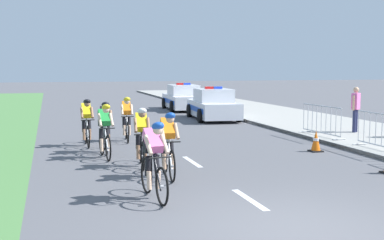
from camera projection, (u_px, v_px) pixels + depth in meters
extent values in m
plane|color=#56565B|center=(294.00, 229.00, 7.89)|extent=(160.00, 160.00, 0.00)
cube|color=#A3A099|center=(301.00, 120.00, 23.34)|extent=(5.14, 60.00, 0.12)
cube|color=#9E9E99|center=(251.00, 122.00, 22.66)|extent=(0.16, 60.00, 0.13)
cube|color=white|center=(249.00, 199.00, 9.62)|extent=(0.14, 1.60, 0.01)
cube|color=white|center=(192.00, 162.00, 13.44)|extent=(0.14, 1.60, 0.01)
cube|color=white|center=(160.00, 141.00, 17.27)|extent=(0.14, 1.60, 0.01)
cube|color=white|center=(140.00, 127.00, 21.09)|extent=(0.14, 1.60, 0.01)
cube|color=white|center=(126.00, 118.00, 24.92)|extent=(0.14, 1.60, 0.01)
torus|color=black|center=(162.00, 187.00, 9.13)|extent=(0.11, 0.72, 0.72)
cylinder|color=#99999E|center=(162.00, 187.00, 9.13)|extent=(0.07, 0.07, 0.06)
torus|color=black|center=(146.00, 176.00, 10.06)|extent=(0.11, 0.72, 0.72)
cylinder|color=#99999E|center=(146.00, 176.00, 10.06)|extent=(0.07, 0.07, 0.06)
cylinder|color=black|center=(154.00, 153.00, 9.49)|extent=(0.09, 0.55, 0.04)
cylinder|color=black|center=(157.00, 172.00, 9.36)|extent=(0.09, 0.48, 0.63)
cylinder|color=black|center=(151.00, 167.00, 9.71)|extent=(0.04, 0.04, 0.65)
cylinder|color=black|center=(160.00, 158.00, 9.17)|extent=(0.42, 0.07, 0.03)
cube|color=black|center=(151.00, 150.00, 9.67)|extent=(0.12, 0.23, 0.05)
cube|color=pink|center=(153.00, 140.00, 9.54)|extent=(0.33, 0.57, 0.45)
cube|color=black|center=(151.00, 148.00, 9.66)|extent=(0.30, 0.23, 0.18)
cylinder|color=black|center=(157.00, 165.00, 9.68)|extent=(0.13, 0.23, 0.40)
cylinder|color=beige|center=(158.00, 180.00, 9.64)|extent=(0.10, 0.16, 0.36)
cylinder|color=black|center=(148.00, 166.00, 9.62)|extent=(0.13, 0.18, 0.40)
cylinder|color=beige|center=(149.00, 181.00, 9.57)|extent=(0.10, 0.13, 0.36)
cylinder|color=beige|center=(165.00, 144.00, 9.40)|extent=(0.11, 0.41, 0.35)
cylinder|color=beige|center=(148.00, 145.00, 9.28)|extent=(0.11, 0.41, 0.35)
sphere|color=beige|center=(158.00, 130.00, 9.23)|extent=(0.19, 0.19, 0.19)
ellipsoid|color=blue|center=(158.00, 126.00, 9.22)|extent=(0.26, 0.33, 0.24)
torus|color=black|center=(172.00, 166.00, 11.02)|extent=(0.09, 0.73, 0.72)
cylinder|color=#99999E|center=(172.00, 166.00, 11.02)|extent=(0.06, 0.06, 0.06)
torus|color=black|center=(165.00, 158.00, 11.99)|extent=(0.09, 0.73, 0.72)
cylinder|color=#99999E|center=(165.00, 158.00, 11.99)|extent=(0.06, 0.06, 0.06)
cylinder|color=white|center=(169.00, 139.00, 11.40)|extent=(0.07, 0.55, 0.04)
cylinder|color=white|center=(170.00, 154.00, 11.26)|extent=(0.07, 0.48, 0.63)
cylinder|color=white|center=(167.00, 151.00, 11.63)|extent=(0.04, 0.04, 0.65)
cylinder|color=black|center=(171.00, 142.00, 11.06)|extent=(0.42, 0.05, 0.03)
cube|color=black|center=(167.00, 136.00, 11.59)|extent=(0.11, 0.23, 0.05)
cube|color=orange|center=(168.00, 128.00, 11.45)|extent=(0.31, 0.56, 0.46)
cube|color=black|center=(167.00, 134.00, 11.57)|extent=(0.29, 0.22, 0.18)
cylinder|color=black|center=(171.00, 149.00, 11.58)|extent=(0.12, 0.23, 0.40)
cylinder|color=tan|center=(172.00, 161.00, 11.53)|extent=(0.10, 0.16, 0.36)
cylinder|color=black|center=(164.00, 150.00, 11.54)|extent=(0.12, 0.18, 0.40)
cylinder|color=tan|center=(164.00, 162.00, 11.49)|extent=(0.10, 0.13, 0.36)
cylinder|color=tan|center=(177.00, 131.00, 11.28)|extent=(0.10, 0.41, 0.35)
cylinder|color=tan|center=(162.00, 132.00, 11.21)|extent=(0.10, 0.41, 0.35)
sphere|color=tan|center=(170.00, 119.00, 11.13)|extent=(0.19, 0.19, 0.19)
ellipsoid|color=blue|center=(170.00, 116.00, 11.11)|extent=(0.25, 0.33, 0.24)
torus|color=black|center=(143.00, 156.00, 12.24)|extent=(0.13, 0.72, 0.72)
cylinder|color=#99999E|center=(143.00, 156.00, 12.24)|extent=(0.07, 0.07, 0.06)
torus|color=black|center=(141.00, 150.00, 13.22)|extent=(0.13, 0.72, 0.72)
cylinder|color=#99999E|center=(141.00, 150.00, 13.22)|extent=(0.07, 0.07, 0.06)
cylinder|color=black|center=(142.00, 132.00, 12.63)|extent=(0.10, 0.55, 0.04)
cylinder|color=black|center=(142.00, 146.00, 12.49)|extent=(0.10, 0.48, 0.63)
cylinder|color=black|center=(141.00, 143.00, 12.85)|extent=(0.04, 0.04, 0.65)
cylinder|color=black|center=(143.00, 135.00, 12.28)|extent=(0.42, 0.08, 0.03)
cube|color=black|center=(141.00, 129.00, 12.82)|extent=(0.12, 0.23, 0.05)
cube|color=yellow|center=(141.00, 122.00, 12.67)|extent=(0.34, 0.57, 0.46)
cube|color=black|center=(141.00, 128.00, 12.80)|extent=(0.30, 0.23, 0.18)
cylinder|color=black|center=(145.00, 141.00, 12.81)|extent=(0.14, 0.23, 0.40)
cylinder|color=#9E7051|center=(145.00, 152.00, 12.75)|extent=(0.11, 0.16, 0.36)
cylinder|color=black|center=(138.00, 142.00, 12.78)|extent=(0.13, 0.18, 0.40)
cylinder|color=#9E7051|center=(138.00, 152.00, 12.73)|extent=(0.10, 0.13, 0.36)
cylinder|color=#9E7051|center=(148.00, 125.00, 12.49)|extent=(0.12, 0.41, 0.35)
cylinder|color=#9E7051|center=(135.00, 125.00, 12.44)|extent=(0.12, 0.41, 0.35)
sphere|color=#9E7051|center=(142.00, 114.00, 12.35)|extent=(0.19, 0.19, 0.19)
ellipsoid|color=white|center=(142.00, 111.00, 12.34)|extent=(0.27, 0.34, 0.24)
torus|color=black|center=(108.00, 148.00, 13.47)|extent=(0.09, 0.73, 0.72)
cylinder|color=#99999E|center=(108.00, 148.00, 13.47)|extent=(0.06, 0.06, 0.06)
torus|color=black|center=(102.00, 143.00, 14.41)|extent=(0.09, 0.73, 0.72)
cylinder|color=#99999E|center=(102.00, 143.00, 14.41)|extent=(0.06, 0.06, 0.06)
cylinder|color=silver|center=(105.00, 126.00, 13.84)|extent=(0.07, 0.55, 0.04)
cylinder|color=silver|center=(106.00, 139.00, 13.71)|extent=(0.07, 0.48, 0.63)
cylinder|color=silver|center=(104.00, 136.00, 14.06)|extent=(0.04, 0.04, 0.65)
cylinder|color=black|center=(107.00, 128.00, 13.51)|extent=(0.42, 0.06, 0.03)
cube|color=black|center=(104.00, 124.00, 14.02)|extent=(0.12, 0.23, 0.05)
cube|color=green|center=(104.00, 117.00, 13.88)|extent=(0.32, 0.57, 0.45)
cube|color=black|center=(104.00, 123.00, 14.01)|extent=(0.29, 0.22, 0.18)
cylinder|color=black|center=(107.00, 135.00, 14.03)|extent=(0.13, 0.23, 0.40)
cylinder|color=beige|center=(108.00, 145.00, 13.98)|extent=(0.10, 0.16, 0.36)
cylinder|color=black|center=(101.00, 135.00, 13.97)|extent=(0.12, 0.18, 0.40)
cylinder|color=beige|center=(102.00, 145.00, 13.92)|extent=(0.10, 0.13, 0.36)
cylinder|color=beige|center=(111.00, 120.00, 13.74)|extent=(0.10, 0.41, 0.35)
cylinder|color=beige|center=(100.00, 120.00, 13.63)|extent=(0.10, 0.41, 0.35)
sphere|color=beige|center=(106.00, 110.00, 13.58)|extent=(0.19, 0.19, 0.19)
ellipsoid|color=yellow|center=(106.00, 107.00, 13.56)|extent=(0.25, 0.33, 0.24)
torus|color=black|center=(107.00, 143.00, 14.40)|extent=(0.08, 0.73, 0.72)
cylinder|color=#99999E|center=(107.00, 143.00, 14.40)|extent=(0.06, 0.06, 0.06)
torus|color=black|center=(105.00, 138.00, 15.37)|extent=(0.08, 0.73, 0.72)
cylinder|color=#99999E|center=(105.00, 138.00, 15.37)|extent=(0.06, 0.06, 0.06)
cylinder|color=black|center=(105.00, 122.00, 14.78)|extent=(0.07, 0.55, 0.04)
cylinder|color=black|center=(106.00, 134.00, 14.64)|extent=(0.07, 0.48, 0.63)
cylinder|color=black|center=(105.00, 132.00, 15.00)|extent=(0.04, 0.04, 0.65)
cylinder|color=black|center=(106.00, 124.00, 14.44)|extent=(0.42, 0.05, 0.03)
cube|color=black|center=(105.00, 120.00, 14.97)|extent=(0.11, 0.23, 0.05)
cube|color=black|center=(105.00, 114.00, 14.83)|extent=(0.31, 0.56, 0.46)
cube|color=black|center=(105.00, 119.00, 14.95)|extent=(0.29, 0.22, 0.18)
cylinder|color=black|center=(108.00, 131.00, 14.96)|extent=(0.12, 0.23, 0.40)
cylinder|color=#9E7051|center=(109.00, 140.00, 14.91)|extent=(0.10, 0.16, 0.36)
cylinder|color=black|center=(102.00, 131.00, 14.92)|extent=(0.12, 0.17, 0.40)
cylinder|color=#9E7051|center=(103.00, 140.00, 14.87)|extent=(0.10, 0.13, 0.36)
cylinder|color=#9E7051|center=(111.00, 116.00, 14.66)|extent=(0.10, 0.40, 0.35)
cylinder|color=#9E7051|center=(100.00, 117.00, 14.59)|extent=(0.10, 0.40, 0.35)
sphere|color=#9E7051|center=(105.00, 107.00, 14.51)|extent=(0.19, 0.19, 0.19)
ellipsoid|color=black|center=(105.00, 105.00, 14.49)|extent=(0.25, 0.33, 0.24)
torus|color=black|center=(128.00, 132.00, 16.67)|extent=(0.11, 0.73, 0.72)
cylinder|color=#99999E|center=(128.00, 132.00, 16.67)|extent=(0.07, 0.07, 0.06)
torus|color=black|center=(126.00, 129.00, 17.65)|extent=(0.11, 0.73, 0.72)
cylinder|color=#99999E|center=(126.00, 129.00, 17.65)|extent=(0.07, 0.07, 0.06)
cylinder|color=silver|center=(127.00, 115.00, 17.05)|extent=(0.08, 0.55, 0.04)
cylinder|color=silver|center=(127.00, 125.00, 16.92)|extent=(0.08, 0.48, 0.63)
cylinder|color=silver|center=(126.00, 123.00, 17.28)|extent=(0.04, 0.04, 0.65)
cylinder|color=black|center=(127.00, 117.00, 16.72)|extent=(0.42, 0.06, 0.03)
cube|color=black|center=(126.00, 113.00, 17.25)|extent=(0.12, 0.23, 0.05)
cube|color=orange|center=(127.00, 108.00, 17.10)|extent=(0.33, 0.57, 0.44)
cube|color=black|center=(126.00, 112.00, 17.23)|extent=(0.30, 0.22, 0.18)
cylinder|color=black|center=(129.00, 122.00, 17.24)|extent=(0.13, 0.23, 0.40)
cylinder|color=beige|center=(129.00, 130.00, 17.19)|extent=(0.10, 0.16, 0.36)
cylinder|color=black|center=(124.00, 122.00, 17.20)|extent=(0.12, 0.18, 0.40)
cylinder|color=beige|center=(124.00, 130.00, 17.15)|extent=(0.10, 0.13, 0.36)
cylinder|color=beige|center=(132.00, 110.00, 16.93)|extent=(0.11, 0.41, 0.35)
cylinder|color=beige|center=(122.00, 110.00, 16.87)|extent=(0.11, 0.41, 0.35)
sphere|color=beige|center=(127.00, 101.00, 16.78)|extent=(0.19, 0.19, 0.19)
ellipsoid|color=yellow|center=(127.00, 99.00, 16.77)|extent=(0.26, 0.33, 0.24)
torus|color=black|center=(88.00, 137.00, 15.61)|extent=(0.05, 0.72, 0.72)
cylinder|color=#99999E|center=(88.00, 137.00, 15.61)|extent=(0.06, 0.06, 0.06)
torus|color=black|center=(86.00, 133.00, 16.56)|extent=(0.05, 0.72, 0.72)
cylinder|color=#99999E|center=(86.00, 133.00, 16.56)|extent=(0.06, 0.06, 0.06)
cylinder|color=silver|center=(87.00, 118.00, 15.98)|extent=(0.04, 0.55, 0.04)
cylinder|color=silver|center=(87.00, 129.00, 15.85)|extent=(0.04, 0.48, 0.63)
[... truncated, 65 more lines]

